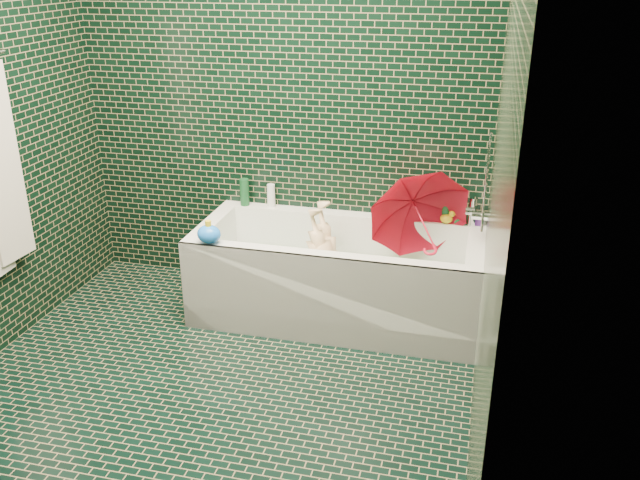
% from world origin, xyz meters
% --- Properties ---
extents(floor, '(2.80, 2.80, 0.00)m').
position_xyz_m(floor, '(0.00, 0.00, 0.00)').
color(floor, black).
rests_on(floor, ground).
extents(wall_back, '(2.80, 0.00, 2.80)m').
position_xyz_m(wall_back, '(0.00, 1.40, 1.25)').
color(wall_back, black).
rests_on(wall_back, floor).
extents(wall_right, '(0.00, 2.80, 2.80)m').
position_xyz_m(wall_right, '(1.30, 0.00, 1.25)').
color(wall_right, black).
rests_on(wall_right, floor).
extents(bathtub, '(1.70, 0.75, 0.55)m').
position_xyz_m(bathtub, '(0.45, 1.01, 0.21)').
color(bathtub, white).
rests_on(bathtub, floor).
extents(bath_mat, '(1.35, 0.47, 0.01)m').
position_xyz_m(bath_mat, '(0.45, 1.02, 0.16)').
color(bath_mat, green).
rests_on(bath_mat, bathtub).
extents(water, '(1.48, 0.53, 0.00)m').
position_xyz_m(water, '(0.45, 1.02, 0.30)').
color(water, silver).
rests_on(water, bathtub).
extents(faucet, '(0.18, 0.19, 0.55)m').
position_xyz_m(faucet, '(1.26, 1.02, 0.77)').
color(faucet, silver).
rests_on(faucet, wall_right).
extents(child, '(0.85, 0.42, 0.31)m').
position_xyz_m(child, '(0.38, 1.03, 0.31)').
color(child, beige).
rests_on(child, bathtub).
extents(umbrella, '(0.78, 0.90, 0.74)m').
position_xyz_m(umbrella, '(0.95, 1.08, 0.62)').
color(umbrella, red).
rests_on(umbrella, bathtub).
extents(soap_bottle_a, '(0.13, 0.13, 0.26)m').
position_xyz_m(soap_bottle_a, '(1.24, 1.35, 0.55)').
color(soap_bottle_a, white).
rests_on(soap_bottle_a, bathtub).
extents(soap_bottle_b, '(0.10, 0.10, 0.19)m').
position_xyz_m(soap_bottle_b, '(1.23, 1.33, 0.55)').
color(soap_bottle_b, '#491E74').
rests_on(soap_bottle_b, bathtub).
extents(soap_bottle_c, '(0.13, 0.13, 0.17)m').
position_xyz_m(soap_bottle_c, '(1.14, 1.32, 0.55)').
color(soap_bottle_c, '#144622').
rests_on(soap_bottle_c, bathtub).
extents(bottle_right_tall, '(0.06, 0.06, 0.21)m').
position_xyz_m(bottle_right_tall, '(1.05, 1.35, 0.65)').
color(bottle_right_tall, '#144622').
rests_on(bottle_right_tall, bathtub).
extents(bottle_right_pump, '(0.05, 0.05, 0.18)m').
position_xyz_m(bottle_right_pump, '(1.21, 1.32, 0.64)').
color(bottle_right_pump, silver).
rests_on(bottle_right_pump, bathtub).
extents(bottle_left_tall, '(0.07, 0.07, 0.18)m').
position_xyz_m(bottle_left_tall, '(-0.24, 1.34, 0.64)').
color(bottle_left_tall, '#144622').
rests_on(bottle_left_tall, bathtub).
extents(bottle_left_short, '(0.06, 0.06, 0.15)m').
position_xyz_m(bottle_left_short, '(-0.07, 1.36, 0.63)').
color(bottle_left_short, white).
rests_on(bottle_left_short, bathtub).
extents(rubber_duck, '(0.10, 0.07, 0.08)m').
position_xyz_m(rubber_duck, '(1.07, 1.32, 0.59)').
color(rubber_duck, yellow).
rests_on(rubber_duck, bathtub).
extents(bath_toy, '(0.17, 0.15, 0.13)m').
position_xyz_m(bath_toy, '(-0.22, 0.68, 0.61)').
color(bath_toy, '#1B72F8').
rests_on(bath_toy, bathtub).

